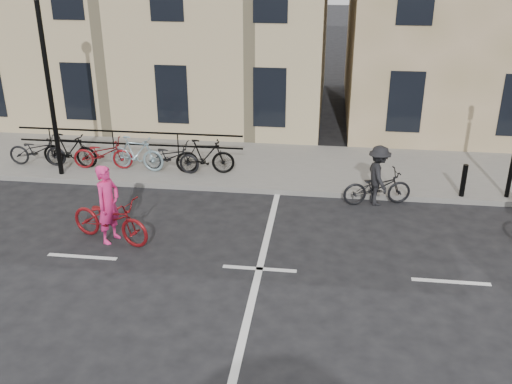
# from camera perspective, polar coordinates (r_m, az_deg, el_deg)

# --- Properties ---
(ground) EXTENTS (120.00, 120.00, 0.00)m
(ground) POSITION_cam_1_polar(r_m,az_deg,el_deg) (12.38, 0.35, -7.70)
(ground) COLOR black
(ground) RESTS_ON ground
(sidewalk) EXTENTS (46.00, 4.00, 0.15)m
(sidewalk) POSITION_cam_1_polar(r_m,az_deg,el_deg) (18.46, -9.72, 3.05)
(sidewalk) COLOR slate
(sidewalk) RESTS_ON ground
(lamp_post) EXTENTS (0.36, 0.36, 5.28)m
(lamp_post) POSITION_cam_1_polar(r_m,az_deg,el_deg) (17.08, -20.33, 12.21)
(lamp_post) COLOR black
(lamp_post) RESTS_ON sidewalk
(bollard_east) EXTENTS (0.14, 0.14, 0.90)m
(bollard_east) POSITION_cam_1_polar(r_m,az_deg,el_deg) (16.29, 20.05, 1.09)
(bollard_east) COLOR black
(bollard_east) RESTS_ON sidewalk
(parked_bikes) EXTENTS (7.25, 1.23, 1.05)m
(parked_bikes) POSITION_cam_1_polar(r_m,az_deg,el_deg) (17.71, -13.57, 3.81)
(parked_bikes) COLOR black
(parked_bikes) RESTS_ON sidewalk
(cyclist_pink) EXTENTS (2.23, 1.35, 1.88)m
(cyclist_pink) POSITION_cam_1_polar(r_m,az_deg,el_deg) (13.65, -14.44, -2.28)
(cyclist_pink) COLOR maroon
(cyclist_pink) RESTS_ON ground
(cyclist_dark) EXTENTS (1.93, 1.17, 1.63)m
(cyclist_dark) POSITION_cam_1_polar(r_m,az_deg,el_deg) (15.46, 12.08, 1.02)
(cyclist_dark) COLOR black
(cyclist_dark) RESTS_ON ground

